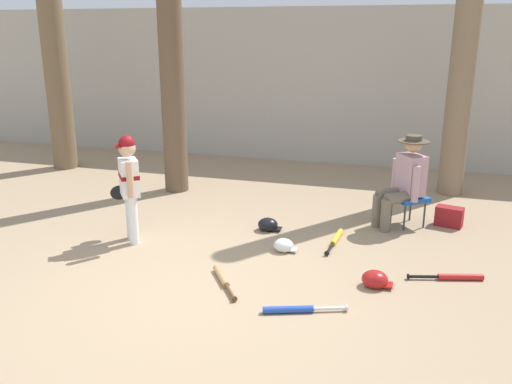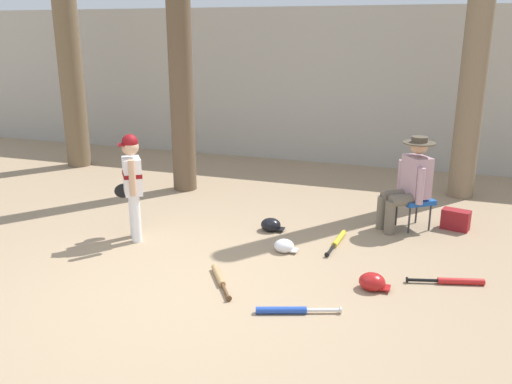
{
  "view_description": "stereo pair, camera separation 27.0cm",
  "coord_description": "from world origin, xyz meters",
  "px_view_note": "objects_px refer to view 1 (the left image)",
  "views": [
    {
      "loc": [
        1.97,
        -4.29,
        2.46
      ],
      "look_at": [
        0.38,
        1.14,
        0.75
      ],
      "focal_mm": 37.58,
      "sensor_mm": 36.0,
      "label": 1
    },
    {
      "loc": [
        2.22,
        -4.21,
        2.46
      ],
      "look_at": [
        0.38,
        1.14,
        0.75
      ],
      "focal_mm": 37.58,
      "sensor_mm": 36.0,
      "label": 2
    }
  ],
  "objects_px": {
    "seated_spectator": "(404,179)",
    "batting_helmet_black": "(268,225)",
    "young_ballplayer": "(128,182)",
    "bat_wood_tan": "(222,279)",
    "tree_behind_spectator": "(468,22)",
    "folding_stool": "(409,199)",
    "bat_red_barrel": "(455,277)",
    "tree_near_player": "(169,18)",
    "batting_helmet_white": "(284,245)",
    "handbag_beside_stool": "(449,217)",
    "batting_helmet_red": "(375,279)",
    "bat_blue_youth": "(295,309)",
    "tree_far_left": "(55,54)",
    "bat_yellow_trainer": "(336,239)"
  },
  "relations": [
    {
      "from": "bat_yellow_trainer",
      "to": "batting_helmet_white",
      "type": "height_order",
      "value": "batting_helmet_white"
    },
    {
      "from": "folding_stool",
      "to": "seated_spectator",
      "type": "relative_size",
      "value": 0.47
    },
    {
      "from": "bat_red_barrel",
      "to": "batting_helmet_red",
      "type": "distance_m",
      "value": 0.87
    },
    {
      "from": "young_ballplayer",
      "to": "bat_red_barrel",
      "type": "height_order",
      "value": "young_ballplayer"
    },
    {
      "from": "young_ballplayer",
      "to": "batting_helmet_black",
      "type": "bearing_deg",
      "value": 28.26
    },
    {
      "from": "young_ballplayer",
      "to": "tree_far_left",
      "type": "distance_m",
      "value": 4.4
    },
    {
      "from": "bat_yellow_trainer",
      "to": "batting_helmet_white",
      "type": "relative_size",
      "value": 2.79
    },
    {
      "from": "folding_stool",
      "to": "bat_yellow_trainer",
      "type": "xyz_separation_m",
      "value": [
        -0.81,
        -0.83,
        -0.33
      ]
    },
    {
      "from": "tree_behind_spectator",
      "to": "bat_blue_youth",
      "type": "height_order",
      "value": "tree_behind_spectator"
    },
    {
      "from": "tree_behind_spectator",
      "to": "bat_red_barrel",
      "type": "xyz_separation_m",
      "value": [
        -0.1,
        -3.23,
        -2.54
      ]
    },
    {
      "from": "tree_near_player",
      "to": "bat_wood_tan",
      "type": "height_order",
      "value": "tree_near_player"
    },
    {
      "from": "young_ballplayer",
      "to": "bat_blue_youth",
      "type": "relative_size",
      "value": 1.73
    },
    {
      "from": "tree_behind_spectator",
      "to": "batting_helmet_black",
      "type": "distance_m",
      "value": 4.16
    },
    {
      "from": "bat_red_barrel",
      "to": "batting_helmet_black",
      "type": "relative_size",
      "value": 2.51
    },
    {
      "from": "bat_red_barrel",
      "to": "tree_near_player",
      "type": "bearing_deg",
      "value": 151.85
    },
    {
      "from": "folding_stool",
      "to": "bat_yellow_trainer",
      "type": "distance_m",
      "value": 1.21
    },
    {
      "from": "handbag_beside_stool",
      "to": "bat_red_barrel",
      "type": "xyz_separation_m",
      "value": [
        -0.02,
        -1.66,
        -0.1
      ]
    },
    {
      "from": "batting_helmet_white",
      "to": "tree_far_left",
      "type": "bearing_deg",
      "value": 150.58
    },
    {
      "from": "tree_near_player",
      "to": "bat_yellow_trainer",
      "type": "height_order",
      "value": "tree_near_player"
    },
    {
      "from": "bat_red_barrel",
      "to": "young_ballplayer",
      "type": "bearing_deg",
      "value": 179.44
    },
    {
      "from": "bat_blue_youth",
      "to": "batting_helmet_black",
      "type": "distance_m",
      "value": 2.11
    },
    {
      "from": "batting_helmet_black",
      "to": "batting_helmet_white",
      "type": "bearing_deg",
      "value": -59.67
    },
    {
      "from": "tree_near_player",
      "to": "batting_helmet_white",
      "type": "relative_size",
      "value": 20.92
    },
    {
      "from": "tree_behind_spectator",
      "to": "seated_spectator",
      "type": "bearing_deg",
      "value": -111.51
    },
    {
      "from": "bat_red_barrel",
      "to": "handbag_beside_stool",
      "type": "bearing_deg",
      "value": 89.44
    },
    {
      "from": "tree_behind_spectator",
      "to": "bat_yellow_trainer",
      "type": "distance_m",
      "value": 3.86
    },
    {
      "from": "batting_helmet_red",
      "to": "batting_helmet_white",
      "type": "height_order",
      "value": "batting_helmet_red"
    },
    {
      "from": "bat_wood_tan",
      "to": "handbag_beside_stool",
      "type": "bearing_deg",
      "value": 45.95
    },
    {
      "from": "tree_behind_spectator",
      "to": "bat_red_barrel",
      "type": "relative_size",
      "value": 7.62
    },
    {
      "from": "tree_near_player",
      "to": "handbag_beside_stool",
      "type": "height_order",
      "value": "tree_near_player"
    },
    {
      "from": "bat_blue_youth",
      "to": "seated_spectator",
      "type": "bearing_deg",
      "value": 71.97
    },
    {
      "from": "folding_stool",
      "to": "batting_helmet_red",
      "type": "distance_m",
      "value": 1.95
    },
    {
      "from": "bat_wood_tan",
      "to": "batting_helmet_white",
      "type": "height_order",
      "value": "batting_helmet_white"
    },
    {
      "from": "batting_helmet_red",
      "to": "bat_wood_tan",
      "type": "bearing_deg",
      "value": -167.62
    },
    {
      "from": "bat_blue_youth",
      "to": "batting_helmet_black",
      "type": "relative_size",
      "value": 2.47
    },
    {
      "from": "tree_behind_spectator",
      "to": "handbag_beside_stool",
      "type": "xyz_separation_m",
      "value": [
        -0.09,
        -1.57,
        -2.45
      ]
    },
    {
      "from": "folding_stool",
      "to": "handbag_beside_stool",
      "type": "relative_size",
      "value": 1.64
    },
    {
      "from": "bat_blue_youth",
      "to": "batting_helmet_red",
      "type": "bearing_deg",
      "value": 48.27
    },
    {
      "from": "folding_stool",
      "to": "seated_spectator",
      "type": "height_order",
      "value": "seated_spectator"
    },
    {
      "from": "young_ballplayer",
      "to": "batting_helmet_white",
      "type": "distance_m",
      "value": 1.98
    },
    {
      "from": "seated_spectator",
      "to": "tree_far_left",
      "type": "distance_m",
      "value": 6.46
    },
    {
      "from": "folding_stool",
      "to": "bat_blue_youth",
      "type": "xyz_separation_m",
      "value": [
        -0.92,
        -2.65,
        -0.33
      ]
    },
    {
      "from": "seated_spectator",
      "to": "batting_helmet_black",
      "type": "xyz_separation_m",
      "value": [
        -1.63,
        -0.64,
        -0.56
      ]
    },
    {
      "from": "tree_behind_spectator",
      "to": "bat_yellow_trainer",
      "type": "relative_size",
      "value": 7.56
    },
    {
      "from": "tree_behind_spectator",
      "to": "folding_stool",
      "type": "relative_size",
      "value": 10.41
    },
    {
      "from": "folding_stool",
      "to": "bat_wood_tan",
      "type": "bearing_deg",
      "value": -128.23
    },
    {
      "from": "young_ballplayer",
      "to": "bat_wood_tan",
      "type": "relative_size",
      "value": 2.01
    },
    {
      "from": "tree_behind_spectator",
      "to": "young_ballplayer",
      "type": "height_order",
      "value": "tree_behind_spectator"
    },
    {
      "from": "bat_wood_tan",
      "to": "batting_helmet_black",
      "type": "height_order",
      "value": "batting_helmet_black"
    },
    {
      "from": "young_ballplayer",
      "to": "bat_wood_tan",
      "type": "bearing_deg",
      "value": -27.43
    }
  ]
}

